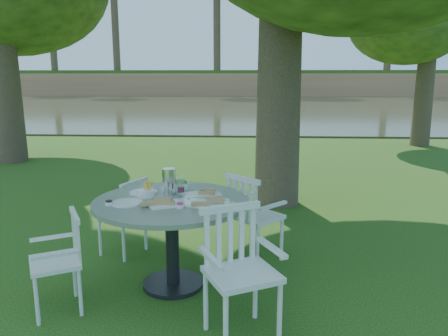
{
  "coord_description": "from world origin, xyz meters",
  "views": [
    {
      "loc": [
        0.27,
        -4.83,
        1.91
      ],
      "look_at": [
        0.0,
        0.2,
        0.85
      ],
      "focal_mm": 35.0,
      "sensor_mm": 36.0,
      "label": 1
    }
  ],
  "objects": [
    {
      "name": "chair_nw",
      "position": [
        -1.0,
        -0.4,
        0.49
      ],
      "size": [
        0.53,
        0.55,
        0.83
      ],
      "rotation": [
        0.0,
        0.0,
        -2.01
      ],
      "color": "white",
      "rests_on": "ground"
    },
    {
      "name": "river",
      "position": [
        0.0,
        23.0,
        0.0
      ],
      "size": [
        100.0,
        28.0,
        0.12
      ],
      "primitive_type": "cube",
      "color": "#33351F",
      "rests_on": "ground"
    },
    {
      "name": "chair_sw",
      "position": [
        -1.22,
        -1.54,
        0.48
      ],
      "size": [
        0.54,
        0.55,
        0.82
      ],
      "rotation": [
        0.0,
        0.0,
        -1.07
      ],
      "color": "white",
      "rests_on": "ground"
    },
    {
      "name": "chair_se",
      "position": [
        0.2,
        -1.79,
        0.57
      ],
      "size": [
        0.64,
        0.62,
        0.96
      ],
      "rotation": [
        0.0,
        0.0,
        0.46
      ],
      "color": "white",
      "rests_on": "ground"
    },
    {
      "name": "far_bank",
      "position": [
        0.28,
        41.12,
        7.25
      ],
      "size": [
        100.0,
        18.0,
        15.2
      ],
      "color": "#9E6E4A",
      "rests_on": "ground"
    },
    {
      "name": "tableware",
      "position": [
        -0.42,
        -1.02,
        0.88
      ],
      "size": [
        1.11,
        0.81,
        0.25
      ],
      "color": "white",
      "rests_on": "table"
    },
    {
      "name": "chair_ne",
      "position": [
        0.3,
        -0.53,
        0.55
      ],
      "size": [
        0.64,
        0.64,
        0.93
      ],
      "rotation": [
        0.0,
        0.0,
        -3.92
      ],
      "color": "white",
      "rests_on": "ground"
    },
    {
      "name": "table",
      "position": [
        -0.4,
        -1.11,
        0.67
      ],
      "size": [
        1.39,
        1.39,
        0.83
      ],
      "color": "black",
      "rests_on": "ground"
    },
    {
      "name": "ground",
      "position": [
        0.0,
        0.0,
        0.0
      ],
      "size": [
        140.0,
        140.0,
        0.0
      ],
      "primitive_type": "plane",
      "color": "#183D0C",
      "rests_on": "ground"
    }
  ]
}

